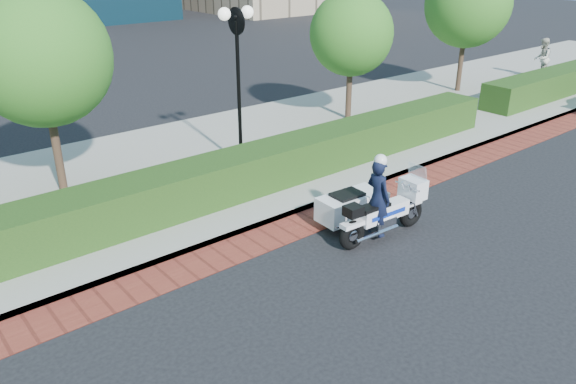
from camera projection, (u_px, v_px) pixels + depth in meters
ground at (347, 251)px, 11.53m from camera, size 120.00×120.00×0.00m
brick_strip at (300, 225)px, 12.59m from camera, size 60.00×1.00×0.01m
sidewalk at (196, 166)px, 15.74m from camera, size 60.00×8.00×0.15m
hedge_main at (245, 172)px, 13.81m from camera, size 18.00×1.20×1.00m
hedge_far at (562, 80)px, 23.10m from camera, size 10.00×1.20×1.00m
lamppost at (238, 63)px, 14.59m from camera, size 1.02×0.70×4.21m
tree_b at (41, 57)px, 12.70m from camera, size 3.20×3.20×4.89m
tree_c at (351, 34)px, 18.67m from camera, size 2.80×2.80×4.30m
tree_d at (468, 4)px, 22.21m from camera, size 3.40×3.40×5.16m
police_motorcycle at (369, 205)px, 12.02m from camera, size 2.39×1.72×1.94m
pedestrian at (542, 58)px, 25.39m from camera, size 1.06×0.95×1.81m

